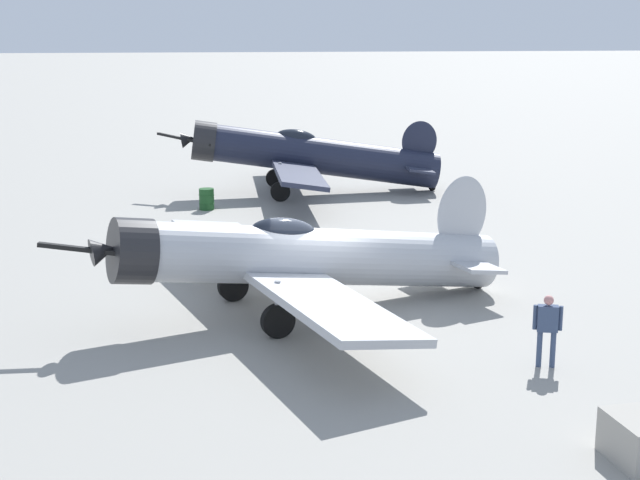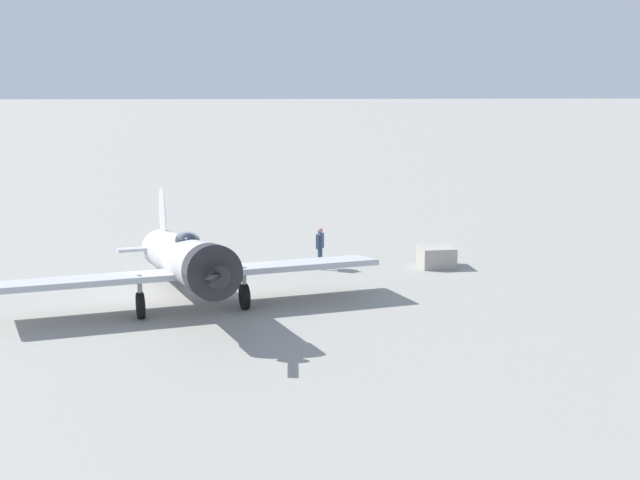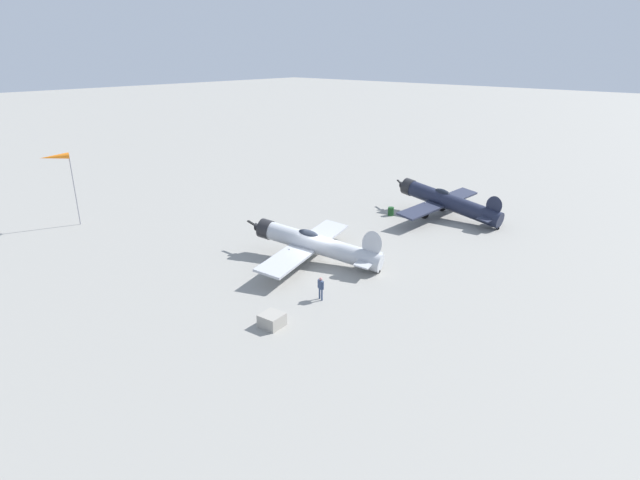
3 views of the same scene
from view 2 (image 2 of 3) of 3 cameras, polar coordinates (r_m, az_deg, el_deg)
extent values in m
plane|color=gray|center=(28.29, -9.08, -3.92)|extent=(400.00, 400.00, 0.00)
cylinder|color=#B7BABF|center=(27.96, -9.16, -1.19)|extent=(9.88, 4.18, 2.64)
cylinder|color=#232326|center=(23.33, -7.23, -2.11)|extent=(1.48, 1.77, 1.63)
cone|color=#232326|center=(22.69, -6.90, -2.27)|extent=(0.78, 0.79, 0.70)
cube|color=black|center=(22.55, -6.82, -2.36)|extent=(2.63, 0.50, 0.41)
ellipsoid|color=black|center=(26.87, -8.85, -0.11)|extent=(1.92, 1.24, 0.89)
cube|color=#ADAFB5|center=(26.89, -8.72, -2.20)|extent=(5.41, 12.02, 0.44)
ellipsoid|color=#B7BABF|center=(31.81, -10.48, 1.66)|extent=(1.70, 0.61, 2.18)
cube|color=#ADAFB5|center=(31.83, -10.35, -0.49)|extent=(2.03, 3.57, 0.24)
cylinder|color=#999BA0|center=(26.71, -5.08, -2.78)|extent=(0.14, 0.14, 0.96)
cylinder|color=black|center=(26.83, -5.06, -3.77)|extent=(0.82, 0.42, 0.80)
cylinder|color=#999BA0|center=(26.16, -11.93, -3.29)|extent=(0.14, 0.14, 0.96)
cylinder|color=black|center=(26.28, -11.89, -4.30)|extent=(0.82, 0.42, 0.80)
cylinder|color=black|center=(32.76, -10.51, -1.63)|extent=(0.30, 0.18, 0.28)
cylinder|color=#384766|center=(31.97, -0.06, -1.29)|extent=(0.11, 0.11, 0.79)
cylinder|color=#384766|center=(32.24, 0.06, -1.19)|extent=(0.11, 0.11, 0.79)
cube|color=#384766|center=(31.97, 0.00, -0.06)|extent=(0.47, 0.32, 0.56)
sphere|color=tan|center=(31.89, 0.00, 0.64)|extent=(0.21, 0.21, 0.21)
cylinder|color=#384766|center=(31.71, -0.11, -0.12)|extent=(0.09, 0.09, 0.52)
cylinder|color=#384766|center=(32.21, 0.11, 0.05)|extent=(0.09, 0.09, 0.52)
cube|color=#9E998E|center=(32.72, 7.78, -1.12)|extent=(1.38, 1.38, 0.77)
camera|label=1|loc=(31.04, 36.76, 8.65)|focal=53.18mm
camera|label=3|loc=(56.91, 23.40, 18.30)|focal=28.84mm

